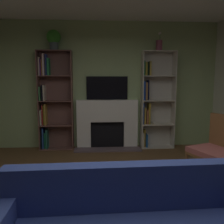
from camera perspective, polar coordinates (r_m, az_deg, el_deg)
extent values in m
plane|color=brown|center=(2.89, 1.64, -24.45)|extent=(7.06, 7.06, 0.00)
cube|color=#96B075|center=(5.41, -1.22, 6.40)|extent=(5.10, 0.06, 2.82)
cube|color=white|center=(5.43, -6.75, -5.46)|extent=(0.31, 0.19, 0.60)
cube|color=white|center=(5.48, 4.43, -5.31)|extent=(0.31, 0.19, 0.60)
cube|color=white|center=(5.33, -1.15, 0.31)|extent=(1.37, 0.19, 0.49)
cube|color=black|center=(5.48, -1.16, -5.28)|extent=(0.75, 0.08, 0.60)
cube|color=#5D4D53|center=(5.27, -1.01, -9.03)|extent=(1.47, 0.30, 0.03)
cube|color=black|center=(5.35, -1.19, 5.81)|extent=(0.92, 0.06, 0.52)
cube|color=brown|center=(5.40, -17.16, 2.56)|extent=(0.02, 0.28, 2.16)
cube|color=brown|center=(5.28, -9.54, 2.69)|extent=(0.02, 0.28, 2.16)
cube|color=brown|center=(5.46, -13.17, 2.75)|extent=(0.74, 0.02, 2.16)
cube|color=brown|center=(5.53, -13.04, -8.49)|extent=(0.70, 0.28, 0.02)
cube|color=black|center=(5.56, -16.45, -6.89)|extent=(0.02, 0.22, 0.28)
cube|color=#294D94|center=(5.54, -16.16, -5.99)|extent=(0.03, 0.20, 0.46)
cube|color=#1F7845|center=(5.57, -15.68, -6.56)|extent=(0.04, 0.16, 0.34)
cube|color=#236553|center=(5.52, -15.31, -6.18)|extent=(0.02, 0.22, 0.43)
cube|color=brown|center=(5.40, -13.21, -3.08)|extent=(0.70, 0.28, 0.02)
cube|color=beige|center=(5.45, -16.65, -1.28)|extent=(0.03, 0.21, 0.32)
cube|color=#AD2626|center=(5.46, -16.32, -0.71)|extent=(0.02, 0.16, 0.43)
cube|color=olive|center=(5.46, -15.96, -0.68)|extent=(0.03, 0.15, 0.43)
cube|color=olive|center=(5.42, -15.65, -0.58)|extent=(0.03, 0.21, 0.46)
cube|color=brown|center=(5.33, -13.39, 2.63)|extent=(0.70, 0.28, 0.02)
cube|color=#3B7643|center=(5.39, -16.88, 4.27)|extent=(0.03, 0.23, 0.30)
cube|color=black|center=(5.40, -16.35, 4.48)|extent=(0.03, 0.20, 0.34)
cube|color=beige|center=(5.37, -15.94, 4.45)|extent=(0.03, 0.23, 0.33)
cube|color=brown|center=(5.31, -13.58, 8.43)|extent=(0.70, 0.28, 0.02)
cube|color=beige|center=(5.42, -17.04, 10.44)|extent=(0.03, 0.18, 0.39)
cube|color=#522473|center=(5.40, -16.72, 10.22)|extent=(0.02, 0.19, 0.34)
cube|color=brown|center=(5.39, -16.38, 10.19)|extent=(0.03, 0.20, 0.33)
cube|color=beige|center=(5.37, -16.05, 10.88)|extent=(0.03, 0.23, 0.46)
cube|color=navy|center=(5.39, -15.50, 10.84)|extent=(0.03, 0.16, 0.45)
cube|color=#247D47|center=(5.35, -15.01, 10.44)|extent=(0.04, 0.22, 0.37)
cube|color=brown|center=(5.35, -13.77, 14.13)|extent=(0.70, 0.28, 0.02)
cube|color=beige|center=(5.33, 7.20, 2.78)|extent=(0.02, 0.31, 2.16)
cube|color=beige|center=(5.51, 14.57, 2.75)|extent=(0.02, 0.31, 2.16)
cube|color=beige|center=(5.55, 10.57, 2.91)|extent=(0.74, 0.02, 2.16)
cube|color=beige|center=(5.61, 10.66, -8.19)|extent=(0.70, 0.31, 0.02)
cube|color=beige|center=(5.51, 7.38, -6.58)|extent=(0.04, 0.24, 0.32)
cube|color=olive|center=(5.53, 7.74, -6.15)|extent=(0.03, 0.19, 0.39)
cube|color=#1A4C92|center=(5.53, 8.21, -6.71)|extent=(0.04, 0.23, 0.29)
cube|color=beige|center=(5.48, 10.80, -2.85)|extent=(0.70, 0.31, 0.02)
cube|color=navy|center=(5.39, 7.42, -0.31)|extent=(0.02, 0.24, 0.47)
cube|color=olive|center=(5.40, 7.80, -0.89)|extent=(0.04, 0.24, 0.36)
cube|color=brown|center=(5.42, 8.36, -1.13)|extent=(0.04, 0.23, 0.31)
cube|color=olive|center=(5.43, 8.85, -0.31)|extent=(0.04, 0.21, 0.47)
cube|color=beige|center=(5.41, 10.95, 2.77)|extent=(0.70, 0.31, 0.02)
cube|color=navy|center=(5.35, 7.62, 5.14)|extent=(0.04, 0.22, 0.42)
cube|color=#986636|center=(5.35, 8.15, 4.99)|extent=(0.03, 0.24, 0.39)
cube|color=black|center=(5.39, 8.60, 5.27)|extent=(0.02, 0.19, 0.44)
cube|color=beige|center=(5.39, 11.10, 8.49)|extent=(0.70, 0.31, 0.02)
cube|color=#23683A|center=(5.37, 7.65, 10.39)|extent=(0.04, 0.19, 0.32)
cube|color=olive|center=(5.38, 8.15, 10.21)|extent=(0.04, 0.18, 0.29)
cube|color=black|center=(5.39, 8.62, 10.25)|extent=(0.03, 0.17, 0.30)
cube|color=olive|center=(5.39, 9.08, 10.29)|extent=(0.04, 0.20, 0.31)
cube|color=beige|center=(5.43, 11.25, 14.10)|extent=(0.70, 0.31, 0.02)
cylinder|color=#425253|center=(5.35, -13.82, 15.08)|extent=(0.18, 0.18, 0.16)
sphere|color=#328125|center=(5.38, -13.89, 17.16)|extent=(0.29, 0.29, 0.29)
cylinder|color=#8C3C50|center=(5.45, 11.27, 15.38)|extent=(0.14, 0.14, 0.23)
cylinder|color=#4C7F3F|center=(5.49, 11.37, 17.27)|extent=(0.01, 0.01, 0.14)
sphere|color=silver|center=(5.51, 11.39, 17.99)|extent=(0.06, 0.06, 0.06)
cylinder|color=#4C7F3F|center=(5.48, 11.57, 17.38)|extent=(0.01, 0.01, 0.16)
sphere|color=silver|center=(5.49, 11.59, 18.18)|extent=(0.04, 0.04, 0.04)
cube|color=#32458B|center=(2.16, 2.73, -17.44)|extent=(2.04, 0.21, 0.40)
cylinder|color=brown|center=(4.42, 22.63, -10.40)|extent=(0.04, 0.04, 0.41)
cylinder|color=brown|center=(3.67, 24.13, -14.24)|extent=(0.04, 0.04, 0.41)
cylinder|color=brown|center=(4.06, 17.51, -11.78)|extent=(0.04, 0.04, 0.41)
cube|color=#A5554F|center=(3.97, 23.50, -8.81)|extent=(0.77, 0.82, 0.08)
cube|color=brown|center=(3.99, 23.45, -9.64)|extent=(0.77, 0.82, 0.04)
cube|color=#89654C|center=(2.66, 1.75, -17.37)|extent=(0.89, 0.41, 0.04)
cylinder|color=#89654C|center=(2.61, -7.97, -23.41)|extent=(0.05, 0.05, 0.39)
cylinder|color=#89654C|center=(2.68, 11.88, -22.56)|extent=(0.05, 0.05, 0.39)
cylinder|color=#89654C|center=(2.92, -7.42, -19.78)|extent=(0.05, 0.05, 0.39)
cylinder|color=#89654C|center=(2.98, 9.95, -19.17)|extent=(0.05, 0.05, 0.39)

